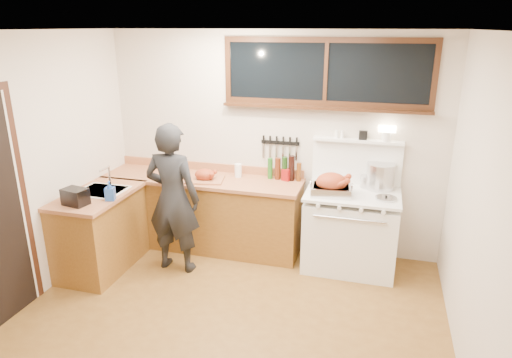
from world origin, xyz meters
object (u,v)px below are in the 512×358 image
(man, at_px, (173,199))
(cutting_board, at_px, (205,176))
(roast_turkey, at_px, (332,186))
(vintage_stove, at_px, (351,228))

(man, bearing_deg, cutting_board, 70.47)
(man, xyz_separation_m, roast_turkey, (1.66, 0.44, 0.16))
(cutting_board, bearing_deg, vintage_stove, 2.16)
(cutting_board, relative_size, roast_turkey, 1.03)
(vintage_stove, relative_size, roast_turkey, 3.42)
(cutting_board, height_order, roast_turkey, roast_turkey)
(vintage_stove, bearing_deg, cutting_board, -177.84)
(vintage_stove, distance_m, roast_turkey, 0.59)
(vintage_stove, relative_size, man, 0.95)
(cutting_board, xyz_separation_m, roast_turkey, (1.48, -0.07, 0.05))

